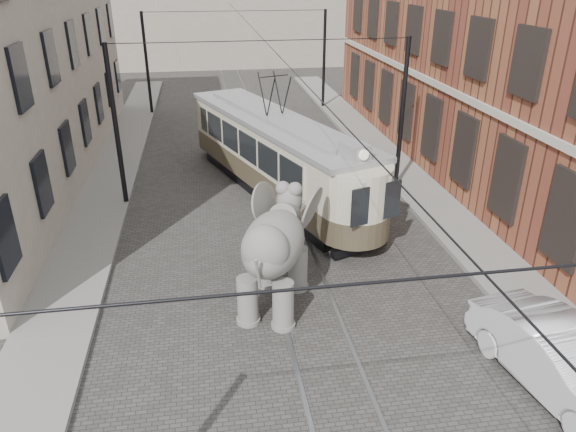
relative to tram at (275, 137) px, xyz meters
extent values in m
plane|color=#3E3B39|center=(-0.22, -6.27, -2.35)|extent=(120.00, 120.00, 0.00)
cube|color=slate|center=(5.78, -6.27, -2.28)|extent=(2.00, 60.00, 0.15)
cube|color=slate|center=(-6.72, -6.27, -2.28)|extent=(2.00, 60.00, 0.15)
cube|color=brown|center=(10.78, 2.73, 3.65)|extent=(8.00, 26.00, 12.00)
imported|color=silver|center=(4.48, -11.95, -1.60)|extent=(2.31, 4.73, 1.49)
camera|label=1|loc=(-2.64, -19.91, 5.98)|focal=33.44mm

